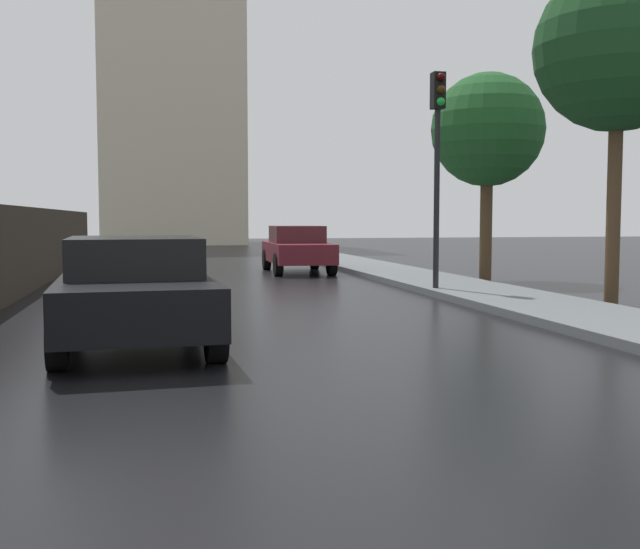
{
  "coord_description": "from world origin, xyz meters",
  "views": [
    {
      "loc": [
        -1.5,
        -1.02,
        1.6
      ],
      "look_at": [
        0.47,
        8.06,
        0.91
      ],
      "focal_mm": 42.05,
      "sensor_mm": 36.0,
      "label": 1
    }
  ],
  "objects_px": {
    "car_black_near_kerb": "(135,289)",
    "street_tree_far": "(488,131)",
    "car_maroon_far_ahead": "(297,248)",
    "traffic_light": "(438,140)",
    "street_tree_near": "(618,49)"
  },
  "relations": [
    {
      "from": "car_black_near_kerb",
      "to": "street_tree_far",
      "type": "xyz_separation_m",
      "value": [
        8.66,
        8.49,
        3.14
      ]
    },
    {
      "from": "car_maroon_far_ahead",
      "to": "traffic_light",
      "type": "bearing_deg",
      "value": -75.6
    },
    {
      "from": "car_black_near_kerb",
      "to": "street_tree_near",
      "type": "xyz_separation_m",
      "value": [
        8.55,
        2.75,
        3.97
      ]
    },
    {
      "from": "traffic_light",
      "to": "street_tree_near",
      "type": "distance_m",
      "value": 3.82
    },
    {
      "from": "car_maroon_far_ahead",
      "to": "traffic_light",
      "type": "height_order",
      "value": "traffic_light"
    },
    {
      "from": "street_tree_near",
      "to": "street_tree_far",
      "type": "height_order",
      "value": "street_tree_near"
    },
    {
      "from": "car_maroon_far_ahead",
      "to": "traffic_light",
      "type": "xyz_separation_m",
      "value": [
        1.67,
        -7.12,
        2.53
      ]
    },
    {
      "from": "car_maroon_far_ahead",
      "to": "street_tree_near",
      "type": "relative_size",
      "value": 0.65
    },
    {
      "from": "car_black_near_kerb",
      "to": "car_maroon_far_ahead",
      "type": "height_order",
      "value": "car_maroon_far_ahead"
    },
    {
      "from": "car_black_near_kerb",
      "to": "street_tree_far",
      "type": "relative_size",
      "value": 0.77
    },
    {
      "from": "street_tree_far",
      "to": "street_tree_near",
      "type": "bearing_deg",
      "value": -91.14
    },
    {
      "from": "traffic_light",
      "to": "street_tree_far",
      "type": "bearing_deg",
      "value": 51.1
    },
    {
      "from": "car_black_near_kerb",
      "to": "street_tree_near",
      "type": "bearing_deg",
      "value": -165.16
    },
    {
      "from": "car_maroon_far_ahead",
      "to": "street_tree_near",
      "type": "xyz_separation_m",
      "value": [
        4.16,
        -9.62,
        3.97
      ]
    },
    {
      "from": "car_maroon_far_ahead",
      "to": "street_tree_near",
      "type": "distance_m",
      "value": 11.21
    }
  ]
}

